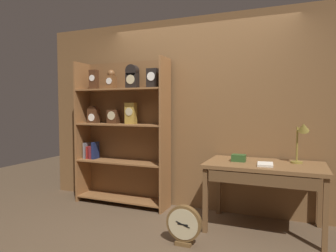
% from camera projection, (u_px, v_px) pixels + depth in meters
% --- Properties ---
extents(ground_plane, '(10.00, 10.00, 0.00)m').
position_uv_depth(ground_plane, '(160.00, 247.00, 2.99)').
color(ground_plane, brown).
extents(back_wood_panel, '(4.80, 0.05, 2.60)m').
position_uv_depth(back_wood_panel, '(198.00, 114.00, 4.08)').
color(back_wood_panel, brown).
rests_on(back_wood_panel, ground).
extents(bookshelf, '(1.37, 0.36, 2.04)m').
position_uv_depth(bookshelf, '(122.00, 129.00, 4.31)').
color(bookshelf, brown).
rests_on(bookshelf, ground).
extents(workbench, '(1.28, 0.75, 0.76)m').
position_uv_depth(workbench, '(264.00, 171.00, 3.34)').
color(workbench, brown).
rests_on(workbench, ground).
extents(desk_lamp, '(0.18, 0.19, 0.48)m').
position_uv_depth(desk_lamp, '(302.00, 135.00, 3.30)').
color(desk_lamp, olive).
rests_on(desk_lamp, workbench).
extents(toolbox_small, '(0.16, 0.12, 0.08)m').
position_uv_depth(toolbox_small, '(239.00, 158.00, 3.48)').
color(toolbox_small, '#2D5123').
rests_on(toolbox_small, workbench).
extents(open_repair_manual, '(0.18, 0.23, 0.02)m').
position_uv_depth(open_repair_manual, '(265.00, 164.00, 3.23)').
color(open_repair_manual, silver).
rests_on(open_repair_manual, workbench).
extents(round_clock_large, '(0.36, 0.11, 0.40)m').
position_uv_depth(round_clock_large, '(184.00, 225.00, 3.02)').
color(round_clock_large, brown).
rests_on(round_clock_large, ground).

